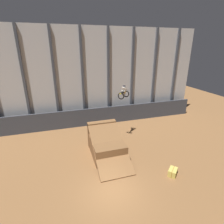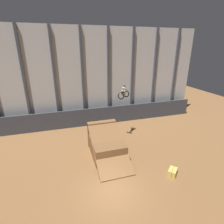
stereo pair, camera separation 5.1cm
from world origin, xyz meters
TOP-DOWN VIEW (x-y plane):
  - ground_plane at (0.00, 0.00)m, footprint 60.00×60.00m
  - arena_back_wall at (0.00, 12.95)m, footprint 32.00×0.40m
  - lower_barrier at (0.00, 11.81)m, footprint 31.36×0.20m
  - dirt_ramp at (0.87, 4.91)m, footprint 2.96×5.78m
  - rider_bike_solo at (3.62, 7.64)m, footprint 1.60×1.63m
  - hay_bale_trackside at (5.22, 0.21)m, footprint 1.07×1.05m

SIDE VIEW (x-z plane):
  - ground_plane at x=0.00m, z-range 0.00..0.00m
  - hay_bale_trackside at x=5.22m, z-range -0.01..0.57m
  - dirt_ramp at x=0.87m, z-range -0.46..2.36m
  - lower_barrier at x=0.00m, z-range 0.00..2.34m
  - rider_bike_solo at x=3.62m, z-range 4.49..5.98m
  - arena_back_wall at x=0.00m, z-range 0.00..12.26m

